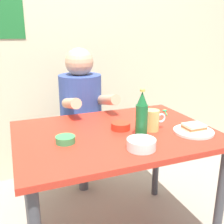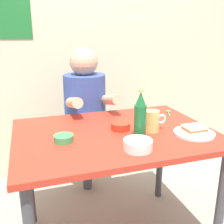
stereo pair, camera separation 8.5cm
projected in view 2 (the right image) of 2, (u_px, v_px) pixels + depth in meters
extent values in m
cube|color=beige|center=(76.00, 29.00, 2.27)|extent=(4.40, 0.08, 2.60)
cube|color=#1E6B2D|center=(9.00, 3.00, 2.02)|extent=(0.31, 0.01, 0.53)
cube|color=#B72D1E|center=(115.00, 134.00, 1.49)|extent=(1.10, 0.80, 0.03)
cylinder|color=#3F3F44|center=(220.00, 209.00, 1.43)|extent=(0.05, 0.05, 0.71)
cylinder|color=#3F3F44|center=(29.00, 176.00, 1.76)|extent=(0.05, 0.05, 0.71)
cylinder|color=#3F3F44|center=(160.00, 156.00, 2.05)|extent=(0.05, 0.05, 0.71)
cylinder|color=#4C4C51|center=(87.00, 166.00, 2.20)|extent=(0.08, 0.08, 0.41)
cylinder|color=maroon|center=(86.00, 141.00, 2.14)|extent=(0.34, 0.34, 0.04)
cylinder|color=#33478C|center=(85.00, 108.00, 2.05)|extent=(0.32, 0.32, 0.52)
sphere|color=tan|center=(84.00, 62.00, 1.95)|extent=(0.21, 0.21, 0.21)
cylinder|color=tan|center=(74.00, 103.00, 1.76)|extent=(0.07, 0.31, 0.14)
cylinder|color=tan|center=(111.00, 100.00, 1.83)|extent=(0.07, 0.31, 0.14)
cylinder|color=silver|center=(194.00, 133.00, 1.44)|extent=(0.22, 0.22, 0.01)
cube|color=beige|center=(194.00, 131.00, 1.43)|extent=(0.11, 0.09, 0.01)
cube|color=#9E592D|center=(194.00, 129.00, 1.43)|extent=(0.11, 0.09, 0.01)
cube|color=beige|center=(195.00, 127.00, 1.43)|extent=(0.11, 0.09, 0.01)
cylinder|color=#D1BC66|center=(152.00, 121.00, 1.47)|extent=(0.08, 0.08, 0.12)
torus|color=silver|center=(161.00, 119.00, 1.49)|extent=(0.06, 0.01, 0.06)
cylinder|color=#19602D|center=(140.00, 122.00, 1.36)|extent=(0.06, 0.06, 0.18)
cone|color=#19602D|center=(141.00, 99.00, 1.32)|extent=(0.05, 0.05, 0.07)
cylinder|color=#BFB74C|center=(141.00, 91.00, 1.31)|extent=(0.03, 0.03, 0.01)
cylinder|color=#388C4C|center=(64.00, 138.00, 1.34)|extent=(0.10, 0.10, 0.03)
cylinder|color=#5B643A|center=(64.00, 137.00, 1.34)|extent=(0.08, 0.08, 0.02)
cylinder|color=red|center=(121.00, 126.00, 1.51)|extent=(0.11, 0.11, 0.04)
cylinder|color=#A33521|center=(121.00, 125.00, 1.50)|extent=(0.09, 0.09, 0.02)
cylinder|color=silver|center=(138.00, 145.00, 1.25)|extent=(0.14, 0.14, 0.05)
cylinder|color=tan|center=(138.00, 143.00, 1.24)|extent=(0.11, 0.11, 0.02)
cylinder|color=#26A559|center=(169.00, 114.00, 1.79)|extent=(0.05, 0.10, 0.01)
ellipsoid|color=#26A559|center=(168.00, 111.00, 1.84)|extent=(0.04, 0.02, 0.01)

